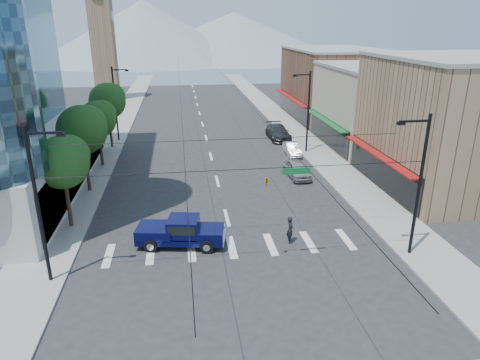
{
  "coord_description": "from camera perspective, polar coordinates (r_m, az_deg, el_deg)",
  "views": [
    {
      "loc": [
        -3.1,
        -23.01,
        13.77
      ],
      "look_at": [
        0.99,
        5.96,
        3.0
      ],
      "focal_mm": 32.0,
      "sensor_mm": 36.0,
      "label": 1
    }
  ],
  "objects": [
    {
      "name": "ground",
      "position": [
        26.99,
        -0.31,
        -10.46
      ],
      "size": [
        160.0,
        160.0,
        0.0
      ],
      "primitive_type": "plane",
      "color": "#28282B",
      "rests_on": "ground"
    },
    {
      "name": "sidewalk_left",
      "position": [
        65.09,
        -15.83,
        7.3
      ],
      "size": [
        4.0,
        120.0,
        0.15
      ],
      "primitive_type": "cube",
      "color": "gray",
      "rests_on": "ground"
    },
    {
      "name": "sidewalk_right",
      "position": [
        66.22,
        5.39,
        8.19
      ],
      "size": [
        4.0,
        120.0,
        0.15
      ],
      "primitive_type": "cube",
      "color": "gray",
      "rests_on": "ground"
    },
    {
      "name": "shop_near",
      "position": [
        41.13,
        26.55,
        6.49
      ],
      "size": [
        12.0,
        14.0,
        11.0
      ],
      "primitive_type": "cube",
      "color": "#8C6B4C",
      "rests_on": "ground"
    },
    {
      "name": "shop_mid",
      "position": [
        53.19,
        18.1,
        9.19
      ],
      "size": [
        12.0,
        14.0,
        9.0
      ],
      "primitive_type": "cube",
      "color": "tan",
      "rests_on": "ground"
    },
    {
      "name": "shop_far",
      "position": [
        67.68,
        12.29,
        12.32
      ],
      "size": [
        12.0,
        18.0,
        10.0
      ],
      "primitive_type": "cube",
      "color": "brown",
      "rests_on": "ground"
    },
    {
      "name": "clock_tower",
      "position": [
        86.11,
        -17.79,
        17.22
      ],
      "size": [
        4.8,
        4.8,
        20.4
      ],
      "color": "#8C6B4C",
      "rests_on": "ground"
    },
    {
      "name": "mountain_left",
      "position": [
        173.44,
        -12.64,
        18.84
      ],
      "size": [
        80.0,
        80.0,
        22.0
      ],
      "primitive_type": "cone",
      "color": "gray",
      "rests_on": "ground"
    },
    {
      "name": "mountain_right",
      "position": [
        184.52,
        -0.88,
        18.72
      ],
      "size": [
        90.0,
        90.0,
        18.0
      ],
      "primitive_type": "cone",
      "color": "gray",
      "rests_on": "ground"
    },
    {
      "name": "tree_near",
      "position": [
        31.43,
        -22.39,
        2.44
      ],
      "size": [
        3.65,
        3.64,
        6.71
      ],
      "color": "black",
      "rests_on": "ground"
    },
    {
      "name": "tree_midnear",
      "position": [
        37.87,
        -20.11,
        6.51
      ],
      "size": [
        4.09,
        4.09,
        7.52
      ],
      "color": "black",
      "rests_on": "ground"
    },
    {
      "name": "tree_midfar",
      "position": [
        44.71,
        -18.31,
        7.88
      ],
      "size": [
        3.65,
        3.64,
        6.71
      ],
      "color": "black",
      "rests_on": "ground"
    },
    {
      "name": "tree_far",
      "position": [
        51.39,
        -17.12,
        10.18
      ],
      "size": [
        4.09,
        4.09,
        7.52
      ],
      "color": "black",
      "rests_on": "ground"
    },
    {
      "name": "signal_rig",
      "position": [
        24.05,
        0.44,
        -2.08
      ],
      "size": [
        21.8,
        0.2,
        9.0
      ],
      "color": "black",
      "rests_on": "ground"
    },
    {
      "name": "lamp_pole_nw",
      "position": [
        54.27,
        -16.19,
        10.06
      ],
      "size": [
        2.0,
        0.25,
        9.0
      ],
      "color": "black",
      "rests_on": "ground"
    },
    {
      "name": "lamp_pole_ne",
      "position": [
        47.89,
        8.95,
        9.35
      ],
      "size": [
        2.0,
        0.25,
        9.0
      ],
      "color": "black",
      "rests_on": "ground"
    },
    {
      "name": "pickup_truck",
      "position": [
        28.31,
        -7.97,
        -6.78
      ],
      "size": [
        6.01,
        2.98,
        1.95
      ],
      "rotation": [
        0.0,
        0.0,
        -0.17
      ],
      "color": "#070938",
      "rests_on": "ground"
    },
    {
      "name": "pedestrian",
      "position": [
        28.63,
        6.71,
        -6.59
      ],
      "size": [
        0.49,
        0.71,
        1.85
      ],
      "primitive_type": "imported",
      "rotation": [
        0.0,
        0.0,
        1.49
      ],
      "color": "black",
      "rests_on": "ground"
    },
    {
      "name": "parked_car_near",
      "position": [
        40.79,
        7.62,
        1.44
      ],
      "size": [
        2.02,
        4.6,
        1.54
      ],
      "primitive_type": "imported",
      "rotation": [
        0.0,
        0.0,
        0.05
      ],
      "color": "#A2A3A7",
      "rests_on": "ground"
    },
    {
      "name": "parked_car_mid",
      "position": [
        47.78,
        6.95,
        4.14
      ],
      "size": [
        1.52,
        4.06,
        1.32
      ],
      "primitive_type": "imported",
      "rotation": [
        0.0,
        0.0,
        -0.03
      ],
      "color": "silver",
      "rests_on": "ground"
    },
    {
      "name": "parked_car_far",
      "position": [
        54.25,
        5.11,
        6.37
      ],
      "size": [
        2.48,
        5.96,
        1.72
      ],
      "primitive_type": "imported",
      "rotation": [
        0.0,
        0.0,
        0.01
      ],
      "color": "#2D2D2F",
      "rests_on": "ground"
    }
  ]
}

